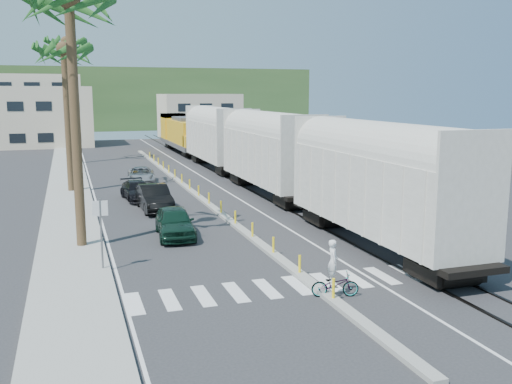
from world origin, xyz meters
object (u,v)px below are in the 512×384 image
Objects in this scene: street_sign at (101,224)px; car_second at (154,198)px; cyclist at (335,279)px; car_lead at (175,222)px.

street_sign reaches higher than car_second.
car_lead is at bearing 35.77° from cyclist.
street_sign is at bearing -124.39° from car_lead.
car_second is 17.57m from cyclist.
street_sign reaches higher than cyclist.
car_second is 2.32× the size of cyclist.
street_sign reaches higher than car_lead.
car_lead is 2.19× the size of cyclist.
car_second is at bearing 28.00° from cyclist.
cyclist is at bearing -65.40° from car_lead.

